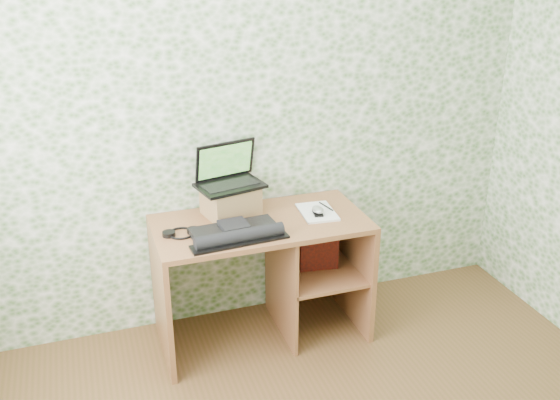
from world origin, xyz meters
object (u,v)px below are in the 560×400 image
object	(u,v)px
desk	(272,259)
riser	(231,201)
laptop	(228,175)
keyboard	(236,233)
notepad	(317,212)

from	to	relation	value
desk	riser	size ratio (longest dim) A/B	4.22
riser	laptop	world-z (taller)	laptop
desk	keyboard	world-z (taller)	keyboard
riser	notepad	xyz separation A→B (m)	(0.48, -0.14, -0.08)
riser	keyboard	xyz separation A→B (m)	(-0.05, -0.29, -0.06)
riser	notepad	distance (m)	0.50
desk	laptop	bearing A→B (deg)	143.84
keyboard	notepad	bearing A→B (deg)	11.79
notepad	riser	bearing A→B (deg)	168.29
riser	laptop	distance (m)	0.15
riser	laptop	bearing A→B (deg)	90.00
riser	keyboard	size ratio (longest dim) A/B	0.54
keyboard	desk	bearing A→B (deg)	29.97
keyboard	laptop	bearing A→B (deg)	77.95
riser	notepad	world-z (taller)	riser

